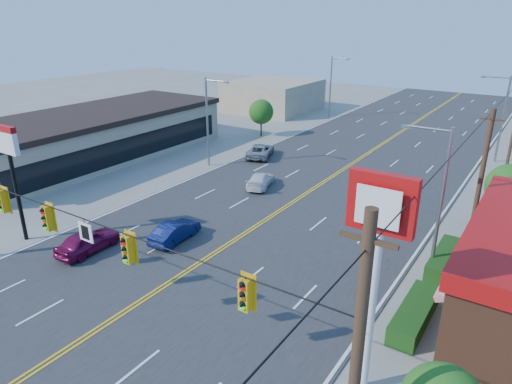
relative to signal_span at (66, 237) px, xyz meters
The scene contains 18 objects.
ground 4.89m from the signal_span, ahead, with size 160.00×160.00×0.00m, color gray.
road 20.58m from the signal_span, 89.66° to the left, with size 20.00×120.00×0.06m, color #2D2D30.
signal_span is the anchor object (origin of this frame).
kfc_pylon 11.87m from the signal_span, 19.78° to the left, with size 2.20×0.36×8.50m.
strip_mall 28.46m from the signal_span, 140.56° to the left, with size 10.40×26.40×4.40m.
pizza_hut_sign 11.60m from the signal_span, 159.81° to the left, with size 1.90×0.30×6.85m.
streetlight_se 17.76m from the signal_span, 52.06° to the left, with size 2.55×0.25×8.00m.
streetlight_ne 39.54m from the signal_span, 73.98° to the left, with size 2.55×0.25×8.00m.
streetlight_sw 24.46m from the signal_span, 115.88° to the left, with size 2.55×0.25×8.00m.
streetlight_nw 49.17m from the signal_span, 102.54° to the left, with size 2.55×0.25×8.00m.
utility_pole_near 21.82m from the signal_span, 55.61° to the left, with size 0.28×0.28×8.40m, color #47301E.
tree_kfc_rear 25.95m from the signal_span, 58.24° to the left, with size 2.94×2.94×4.41m.
tree_west 36.42m from the signal_span, 110.75° to the left, with size 2.80×2.80×4.20m.
bld_west_far 52.03m from the signal_span, 112.50° to the left, with size 11.00×12.00×4.20m, color tan.
car_magenta 9.08m from the signal_span, 140.54° to the left, with size 1.59×3.95×1.35m, color maroon.
car_blue 10.35m from the signal_span, 108.14° to the left, with size 1.29×3.71×1.22m, color #0D184F.
car_white 20.59m from the signal_span, 100.67° to the left, with size 1.60×3.93×1.14m, color white.
car_silver 28.37m from the signal_span, 107.18° to the left, with size 2.11×4.57×1.27m, color #A2A2A7.
Camera 1 is at (15.03, -9.27, 13.05)m, focal length 32.00 mm.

